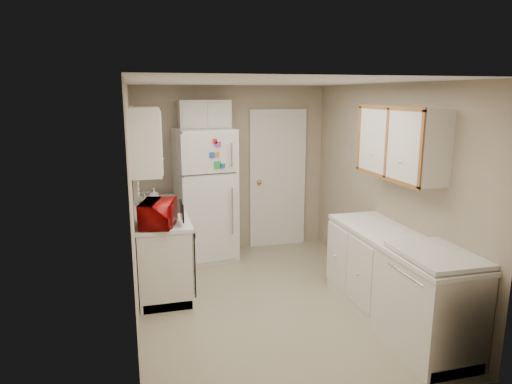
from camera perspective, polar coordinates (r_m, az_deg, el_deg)
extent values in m
plane|color=#AFA689|center=(5.29, 1.43, -13.41)|extent=(3.80, 3.80, 0.00)
plane|color=white|center=(4.77, 1.59, 13.58)|extent=(3.80, 3.80, 0.00)
plane|color=tan|center=(4.70, -15.11, -1.58)|extent=(3.80, 3.80, 0.00)
plane|color=tan|center=(5.44, 15.79, 0.24)|extent=(3.80, 3.80, 0.00)
plane|color=tan|center=(6.70, -3.08, 2.87)|extent=(2.80, 2.80, 0.00)
plane|color=tan|center=(3.18, 11.28, -8.00)|extent=(2.80, 2.80, 0.00)
cube|color=silver|center=(5.78, -11.72, -6.58)|extent=(0.60, 1.80, 0.90)
cube|color=black|center=(5.22, -8.14, -8.04)|extent=(0.03, 0.58, 0.72)
cube|color=gray|center=(5.80, -11.99, -2.28)|extent=(0.54, 0.74, 0.16)
imported|color=#930808|center=(4.95, -12.13, -2.52)|extent=(0.54, 0.38, 0.32)
imported|color=white|center=(5.98, -12.62, -0.50)|extent=(0.11, 0.11, 0.20)
cube|color=silver|center=(5.66, -14.95, 4.85)|extent=(0.10, 0.98, 1.08)
cube|color=silver|center=(4.82, -13.72, 6.08)|extent=(0.30, 0.45, 0.70)
cube|color=silver|center=(6.39, -6.38, -0.27)|extent=(0.84, 0.82, 1.82)
cube|color=silver|center=(6.40, -6.44, 9.58)|extent=(0.70, 0.30, 0.40)
cube|color=silver|center=(6.87, 2.73, 1.58)|extent=(0.86, 0.06, 2.08)
cube|color=silver|center=(4.86, 17.02, -10.57)|extent=(0.60, 2.00, 0.90)
cube|color=silver|center=(4.44, 21.56, -12.71)|extent=(0.66, 0.80, 0.96)
cube|color=silver|center=(4.85, 17.66, 5.89)|extent=(0.30, 1.20, 0.70)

